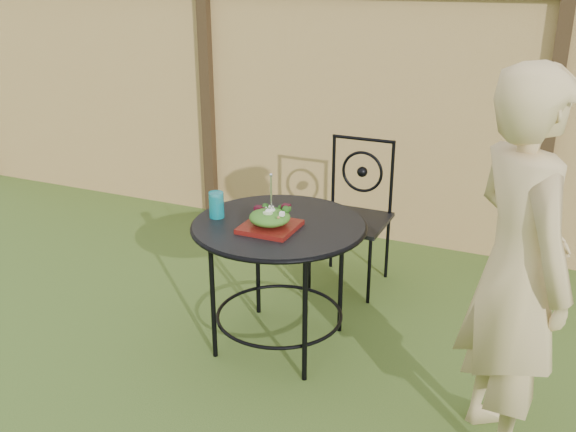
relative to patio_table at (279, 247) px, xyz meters
The scene contains 9 objects.
ground 0.77m from the patio_table, 102.45° to the right, with size 60.00×60.00×0.00m, color #304D18.
fence 1.75m from the patio_table, 93.62° to the left, with size 8.00×0.12×1.90m.
patio_table is the anchor object (origin of this frame).
patio_chair 0.91m from the patio_table, 82.95° to the left, with size 0.46×0.46×0.95m.
diner 1.28m from the patio_table, 15.34° to the right, with size 0.61×0.40×1.66m, color tan.
salad_plate 0.18m from the patio_table, 93.89° to the right, with size 0.27×0.27×0.02m, color #4B0C0A.
salad 0.22m from the patio_table, 93.89° to the right, with size 0.21×0.21×0.08m, color #235614.
fork 0.35m from the patio_table, 87.81° to the right, with size 0.01×0.01×0.18m, color silver.
drinking_glass 0.40m from the patio_table, behind, with size 0.08×0.08×0.14m, color #0B7F8A.
Camera 1 is at (1.43, -2.33, 1.96)m, focal length 40.00 mm.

